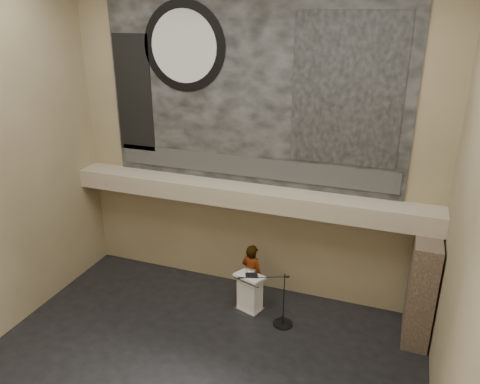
% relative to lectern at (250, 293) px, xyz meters
% --- Properties ---
extents(floor, '(10.00, 10.00, 0.00)m').
position_rel_lectern_xyz_m(floor, '(-0.46, -2.72, -0.55)').
color(floor, black).
rests_on(floor, ground).
extents(wall_back, '(10.00, 0.02, 8.50)m').
position_rel_lectern_xyz_m(wall_back, '(-0.46, 1.28, 3.70)').
color(wall_back, '#827252').
rests_on(wall_back, floor).
extents(wall_front, '(10.00, 0.02, 8.50)m').
position_rel_lectern_xyz_m(wall_front, '(-0.46, -6.72, 3.70)').
color(wall_front, '#827252').
rests_on(wall_front, floor).
extents(wall_right, '(0.02, 8.00, 8.50)m').
position_rel_lectern_xyz_m(wall_right, '(4.54, -2.72, 3.70)').
color(wall_right, '#827252').
rests_on(wall_right, floor).
extents(soffit, '(10.00, 0.80, 0.50)m').
position_rel_lectern_xyz_m(soffit, '(-0.46, 0.88, 2.40)').
color(soffit, tan).
rests_on(soffit, wall_back).
extents(sprinkler_left, '(0.04, 0.04, 0.06)m').
position_rel_lectern_xyz_m(sprinkler_left, '(-2.06, 0.83, 2.12)').
color(sprinkler_left, '#B2893D').
rests_on(sprinkler_left, soffit).
extents(sprinkler_right, '(0.04, 0.04, 0.06)m').
position_rel_lectern_xyz_m(sprinkler_right, '(1.44, 0.83, 2.12)').
color(sprinkler_right, '#B2893D').
rests_on(sprinkler_right, soffit).
extents(banner, '(8.00, 0.05, 5.00)m').
position_rel_lectern_xyz_m(banner, '(-0.46, 1.25, 5.15)').
color(banner, black).
rests_on(banner, wall_back).
extents(banner_text_strip, '(7.76, 0.02, 0.55)m').
position_rel_lectern_xyz_m(banner_text_strip, '(-0.46, 1.21, 3.10)').
color(banner_text_strip, '#2E2E2E').
rests_on(banner_text_strip, banner).
extents(banner_clock_rim, '(2.30, 0.02, 2.30)m').
position_rel_lectern_xyz_m(banner_clock_rim, '(-2.26, 1.21, 6.15)').
color(banner_clock_rim, black).
rests_on(banner_clock_rim, banner).
extents(banner_clock_face, '(1.84, 0.02, 1.84)m').
position_rel_lectern_xyz_m(banner_clock_face, '(-2.26, 1.19, 6.15)').
color(banner_clock_face, silver).
rests_on(banner_clock_face, banner).
extents(banner_building_print, '(2.60, 0.02, 3.60)m').
position_rel_lectern_xyz_m(banner_building_print, '(1.94, 1.21, 5.25)').
color(banner_building_print, black).
rests_on(banner_building_print, banner).
extents(banner_brick_print, '(1.10, 0.02, 3.20)m').
position_rel_lectern_xyz_m(banner_brick_print, '(-3.86, 1.21, 4.85)').
color(banner_brick_print, black).
rests_on(banner_brick_print, banner).
extents(stone_pier, '(0.60, 1.40, 2.70)m').
position_rel_lectern_xyz_m(stone_pier, '(4.19, 0.43, 0.80)').
color(stone_pier, '#413328').
rests_on(stone_pier, floor).
extents(lectern, '(0.87, 0.73, 1.14)m').
position_rel_lectern_xyz_m(lectern, '(0.00, 0.00, 0.00)').
color(lectern, silver).
rests_on(lectern, floor).
extents(binder, '(0.39, 0.36, 0.04)m').
position_rel_lectern_xyz_m(binder, '(0.06, -0.04, 0.56)').
color(binder, black).
rests_on(binder, lectern).
extents(papers, '(0.24, 0.30, 0.00)m').
position_rel_lectern_xyz_m(papers, '(-0.08, -0.06, 0.55)').
color(papers, white).
rests_on(papers, lectern).
extents(speaker_person, '(0.75, 0.60, 1.79)m').
position_rel_lectern_xyz_m(speaker_person, '(-0.06, 0.35, 0.34)').
color(speaker_person, white).
rests_on(speaker_person, floor).
extents(mic_stand, '(1.33, 0.72, 1.50)m').
position_rel_lectern_xyz_m(mic_stand, '(0.96, -0.29, -0.34)').
color(mic_stand, black).
rests_on(mic_stand, floor).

